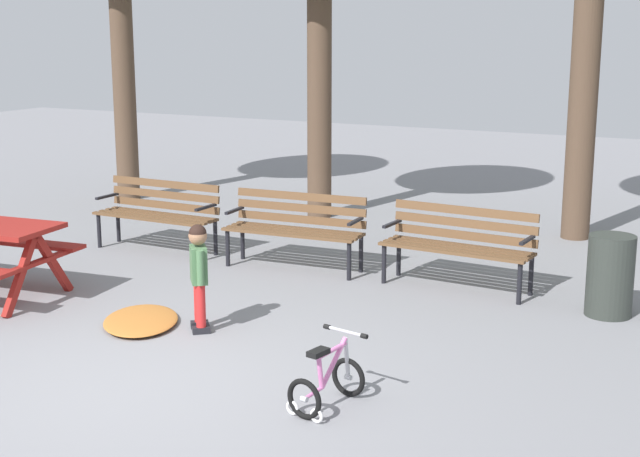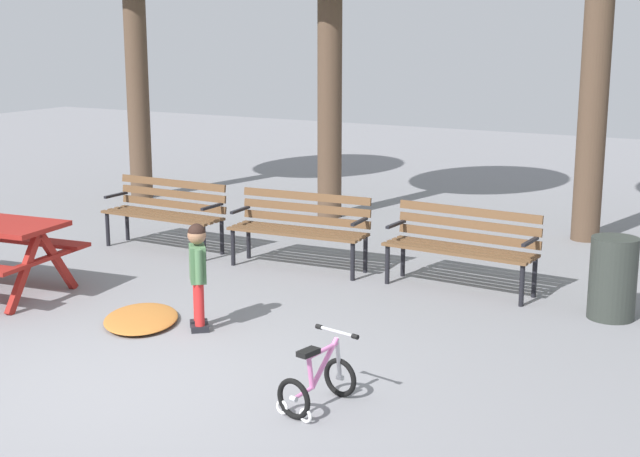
# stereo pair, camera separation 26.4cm
# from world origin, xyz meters

# --- Properties ---
(ground) EXTENTS (36.00, 36.00, 0.00)m
(ground) POSITION_xyz_m (0.00, 0.00, 0.00)
(ground) COLOR gray
(park_bench_far_left) EXTENTS (1.61, 0.49, 0.85)m
(park_bench_far_left) POSITION_xyz_m (-2.41, 3.69, 0.51)
(park_bench_far_left) COLOR brown
(park_bench_far_left) RESTS_ON ground
(park_bench_left) EXTENTS (1.63, 0.55, 0.85)m
(park_bench_left) POSITION_xyz_m (-0.52, 3.71, 0.51)
(park_bench_left) COLOR brown
(park_bench_left) RESTS_ON ground
(park_bench_right) EXTENTS (1.63, 0.56, 0.85)m
(park_bench_right) POSITION_xyz_m (1.39, 3.78, 0.51)
(park_bench_right) COLOR brown
(park_bench_right) RESTS_ON ground
(child_standing) EXTENTS (0.28, 0.30, 0.99)m
(child_standing) POSITION_xyz_m (-0.24, 1.38, 0.57)
(child_standing) COLOR red
(child_standing) RESTS_ON ground
(kids_bicycle) EXTENTS (0.45, 0.61, 0.54)m
(kids_bicycle) POSITION_xyz_m (1.55, 0.37, 0.20)
(kids_bicycle) COLOR black
(kids_bicycle) RESTS_ON ground
(leaf_pile) EXTENTS (1.09, 1.19, 0.07)m
(leaf_pile) POSITION_xyz_m (-0.84, 1.28, 0.04)
(leaf_pile) COLOR #B26B2D
(leaf_pile) RESTS_ON ground
(trash_bin) EXTENTS (0.44, 0.44, 0.78)m
(trash_bin) POSITION_xyz_m (2.98, 3.52, 0.39)
(trash_bin) COLOR #2D332D
(trash_bin) RESTS_ON ground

